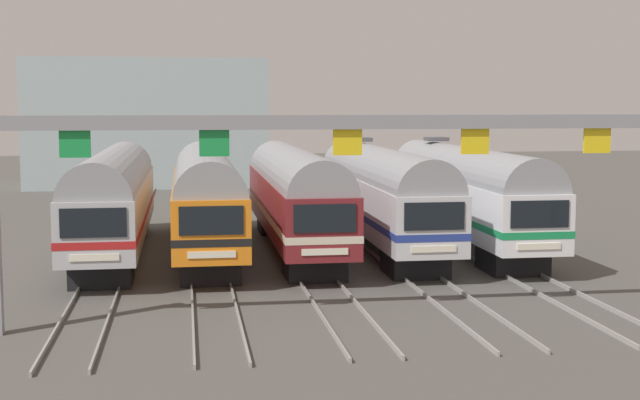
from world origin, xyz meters
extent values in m
plane|color=#4C4944|center=(0.00, 0.00, 0.00)|extent=(160.00, 160.00, 0.00)
cube|color=gray|center=(-8.86, 17.00, 0.07)|extent=(0.07, 70.00, 0.15)
cube|color=gray|center=(-7.42, 17.00, 0.07)|extent=(0.07, 70.00, 0.15)
cube|color=gray|center=(-4.79, 17.00, 0.07)|extent=(0.07, 70.00, 0.15)
cube|color=gray|center=(-3.35, 17.00, 0.07)|extent=(0.07, 70.00, 0.15)
cube|color=gray|center=(-0.72, 17.00, 0.07)|extent=(0.07, 70.00, 0.15)
cube|color=gray|center=(0.72, 17.00, 0.07)|extent=(0.07, 70.00, 0.15)
cube|color=gray|center=(3.35, 17.00, 0.07)|extent=(0.07, 70.00, 0.15)
cube|color=gray|center=(4.79, 17.00, 0.07)|extent=(0.07, 70.00, 0.15)
cube|color=gray|center=(7.42, 17.00, 0.07)|extent=(0.07, 70.00, 0.15)
cube|color=gray|center=(8.86, 17.00, 0.07)|extent=(0.07, 70.00, 0.15)
cube|color=#B2B5BA|center=(-8.14, 0.00, 2.23)|extent=(2.85, 18.00, 2.35)
cube|color=#B21E1E|center=(-8.14, 0.00, 1.87)|extent=(2.88, 18.02, 0.28)
cylinder|color=gray|center=(-8.14, 0.00, 3.40)|extent=(2.74, 17.64, 2.74)
cube|color=black|center=(-8.14, -9.02, 2.70)|extent=(2.28, 0.06, 1.03)
cube|color=silver|center=(-8.14, -9.02, 1.47)|extent=(1.71, 0.05, 0.24)
cube|color=black|center=(-8.14, -6.30, 0.53)|extent=(2.28, 2.60, 1.05)
cube|color=black|center=(-8.14, 6.30, 0.53)|extent=(2.28, 2.60, 1.05)
cube|color=orange|center=(-4.07, 0.00, 2.23)|extent=(2.85, 18.00, 2.35)
cube|color=black|center=(-4.07, 0.00, 1.87)|extent=(2.88, 18.02, 0.28)
cylinder|color=gray|center=(-4.07, 0.00, 3.40)|extent=(2.74, 17.64, 2.74)
cube|color=black|center=(-4.07, -9.02, 2.70)|extent=(2.28, 0.06, 1.03)
cube|color=silver|center=(-4.07, -9.02, 1.47)|extent=(1.71, 0.05, 0.24)
cube|color=black|center=(-4.07, -6.30, 0.53)|extent=(2.28, 2.60, 1.05)
cube|color=black|center=(-4.07, 6.30, 0.53)|extent=(2.28, 2.60, 1.05)
cube|color=maroon|center=(0.00, 0.00, 2.23)|extent=(2.85, 18.00, 2.35)
cube|color=beige|center=(0.00, 0.00, 1.87)|extent=(2.88, 18.02, 0.28)
cylinder|color=gray|center=(0.00, 0.00, 3.40)|extent=(2.74, 17.64, 2.74)
cube|color=black|center=(0.00, -9.02, 2.70)|extent=(2.28, 0.06, 1.03)
cube|color=silver|center=(0.00, -9.02, 1.47)|extent=(1.71, 0.05, 0.24)
cube|color=black|center=(0.00, -6.30, 0.53)|extent=(2.28, 2.60, 1.05)
cube|color=black|center=(0.00, 6.30, 0.53)|extent=(2.28, 2.60, 1.05)
cube|color=silver|center=(4.07, 0.00, 2.23)|extent=(2.85, 18.00, 2.35)
cube|color=navy|center=(4.07, 0.00, 1.87)|extent=(2.88, 18.02, 0.28)
cylinder|color=gray|center=(4.07, 0.00, 3.40)|extent=(2.74, 17.64, 2.74)
cube|color=black|center=(4.07, -9.02, 2.70)|extent=(2.28, 0.06, 1.03)
cube|color=silver|center=(4.07, -9.02, 1.47)|extent=(1.71, 0.05, 0.24)
cube|color=black|center=(4.07, -6.30, 0.53)|extent=(2.28, 2.60, 1.05)
cube|color=black|center=(4.07, 6.30, 0.53)|extent=(2.28, 2.60, 1.05)
cube|color=#4C4C51|center=(4.07, 5.04, 4.95)|extent=(1.10, 1.10, 0.20)
cube|color=white|center=(8.14, 0.00, 2.23)|extent=(2.85, 18.00, 2.35)
cube|color=#198C4C|center=(8.14, 0.00, 1.87)|extent=(2.88, 18.02, 0.28)
cylinder|color=gray|center=(8.14, 0.00, 3.40)|extent=(2.74, 17.64, 2.74)
cube|color=black|center=(8.14, -9.02, 2.70)|extent=(2.28, 0.06, 1.03)
cube|color=silver|center=(8.14, -9.02, 1.47)|extent=(1.71, 0.05, 0.24)
cube|color=black|center=(8.14, -6.30, 0.53)|extent=(2.28, 2.60, 1.05)
cube|color=black|center=(8.14, 6.30, 0.53)|extent=(2.28, 2.60, 1.05)
cube|color=#4C4C51|center=(8.14, 5.04, 4.95)|extent=(1.10, 1.10, 0.20)
cube|color=gray|center=(0.00, -13.50, 6.25)|extent=(21.08, 0.32, 0.44)
cube|color=#198C3F|center=(-8.14, -13.50, 5.63)|extent=(0.90, 0.08, 0.80)
cube|color=#198C3F|center=(-4.07, -13.50, 5.63)|extent=(0.90, 0.08, 0.80)
cube|color=yellow|center=(0.00, -13.50, 5.63)|extent=(0.90, 0.08, 0.80)
cube|color=yellow|center=(4.07, -13.50, 5.63)|extent=(0.90, 0.08, 0.80)
cube|color=yellow|center=(8.14, -13.50, 5.63)|extent=(0.90, 0.08, 0.80)
cube|color=#9EB2B7|center=(-7.94, 35.81, 5.21)|extent=(19.33, 10.00, 10.41)
camera|label=1|loc=(-4.92, -40.44, 6.83)|focal=50.01mm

